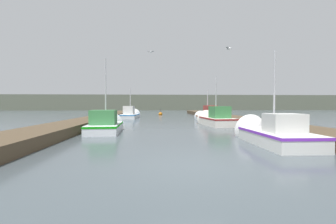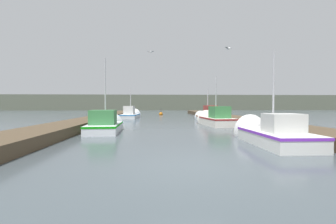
% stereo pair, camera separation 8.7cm
% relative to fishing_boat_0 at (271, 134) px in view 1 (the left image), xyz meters
% --- Properties ---
extents(ground_plane, '(200.00, 200.00, 0.00)m').
position_rel_fishing_boat_0_xyz_m(ground_plane, '(-3.91, -3.38, -0.39)').
color(ground_plane, '#424C51').
extents(dock_left, '(2.37, 40.00, 0.50)m').
position_rel_fishing_boat_0_xyz_m(dock_left, '(-10.19, 12.62, -0.14)').
color(dock_left, '#4C3D2B').
rests_on(dock_left, ground_plane).
extents(dock_right, '(2.37, 40.00, 0.50)m').
position_rel_fishing_boat_0_xyz_m(dock_right, '(2.36, 12.62, -0.14)').
color(dock_right, '#4C3D2B').
rests_on(dock_right, ground_plane).
extents(distant_shore_ridge, '(120.00, 16.00, 4.34)m').
position_rel_fishing_boat_0_xyz_m(distant_shore_ridge, '(-3.91, 60.96, 1.78)').
color(distant_shore_ridge, '#565B4C').
rests_on(distant_shore_ridge, ground_plane).
extents(fishing_boat_0, '(1.82, 4.42, 4.38)m').
position_rel_fishing_boat_0_xyz_m(fishing_boat_0, '(0.00, 0.00, 0.00)').
color(fishing_boat_0, silver).
rests_on(fishing_boat_0, ground_plane).
extents(fishing_boat_1, '(1.90, 4.48, 4.90)m').
position_rel_fishing_boat_0_xyz_m(fishing_boat_1, '(-7.81, 4.48, 0.02)').
color(fishing_boat_1, silver).
rests_on(fishing_boat_1, ground_plane).
extents(fishing_boat_2, '(2.11, 4.72, 4.32)m').
position_rel_fishing_boat_0_xyz_m(fishing_boat_2, '(-0.12, 8.33, 0.08)').
color(fishing_boat_2, silver).
rests_on(fishing_boat_2, ground_plane).
extents(fishing_boat_3, '(1.70, 5.26, 3.66)m').
position_rel_fishing_boat_0_xyz_m(fishing_boat_3, '(0.26, 12.69, 0.05)').
color(fishing_boat_3, silver).
rests_on(fishing_boat_3, ground_plane).
extents(fishing_boat_4, '(2.09, 5.56, 4.14)m').
position_rel_fishing_boat_0_xyz_m(fishing_boat_4, '(-7.82, 18.45, 0.01)').
color(fishing_boat_4, silver).
rests_on(fishing_boat_4, ground_plane).
extents(mooring_piling_0, '(0.30, 0.30, 1.16)m').
position_rel_fishing_boat_0_xyz_m(mooring_piling_0, '(1.09, 2.54, 0.20)').
color(mooring_piling_0, '#473523').
rests_on(mooring_piling_0, ground_plane).
extents(mooring_piling_1, '(0.32, 0.32, 0.95)m').
position_rel_fishing_boat_0_xyz_m(mooring_piling_1, '(-9.15, 7.97, 0.09)').
color(mooring_piling_1, '#473523').
rests_on(mooring_piling_1, ground_plane).
extents(mooring_piling_2, '(0.26, 0.26, 1.25)m').
position_rel_fishing_boat_0_xyz_m(mooring_piling_2, '(1.04, 9.09, 0.24)').
color(mooring_piling_2, '#473523').
rests_on(mooring_piling_2, ground_plane).
extents(mooring_piling_3, '(0.30, 0.30, 1.12)m').
position_rel_fishing_boat_0_xyz_m(mooring_piling_3, '(1.08, 17.02, 0.18)').
color(mooring_piling_3, '#473523').
rests_on(mooring_piling_3, ground_plane).
extents(channel_buoy, '(0.58, 0.58, 1.08)m').
position_rel_fishing_boat_0_xyz_m(channel_buoy, '(-4.01, 25.27, -0.23)').
color(channel_buoy, '#BF6513').
rests_on(channel_buoy, ground_plane).
extents(seagull_lead, '(0.46, 0.48, 0.12)m').
position_rel_fishing_boat_0_xyz_m(seagull_lead, '(-1.07, 2.32, 4.13)').
color(seagull_lead, white).
extents(seagull_1, '(0.56, 0.30, 0.12)m').
position_rel_fishing_boat_0_xyz_m(seagull_1, '(-5.20, 8.35, 5.32)').
color(seagull_1, white).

